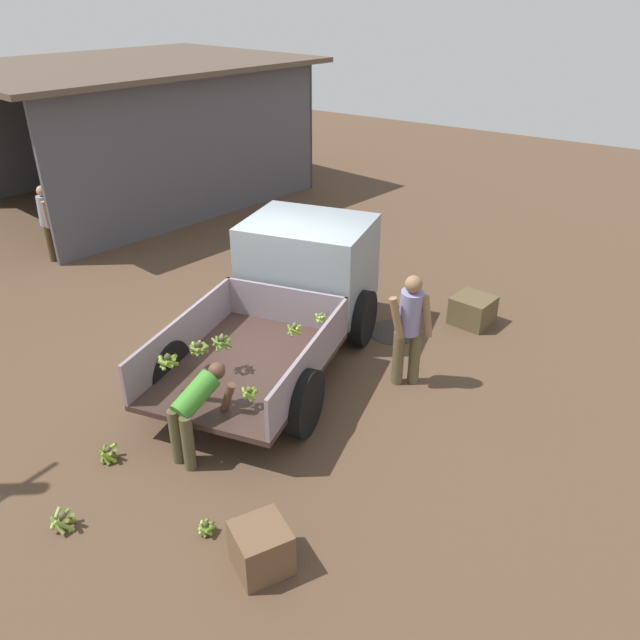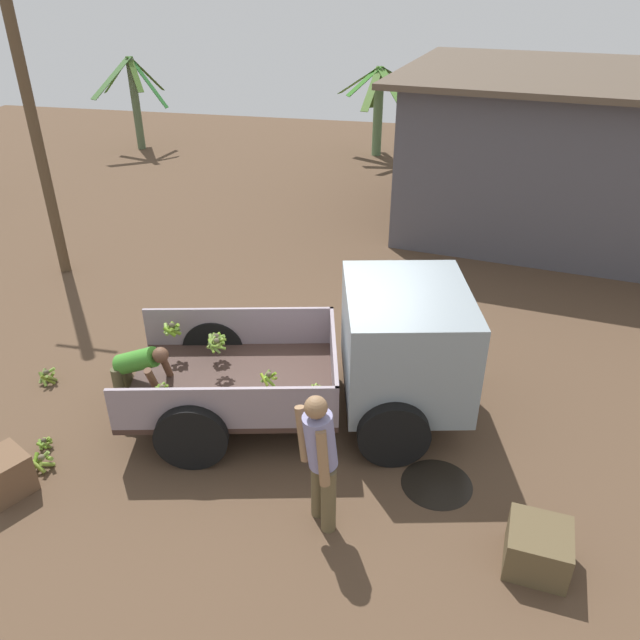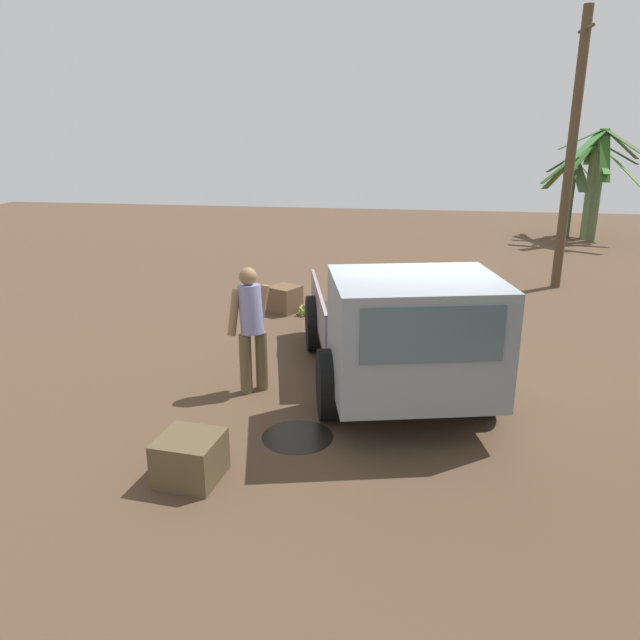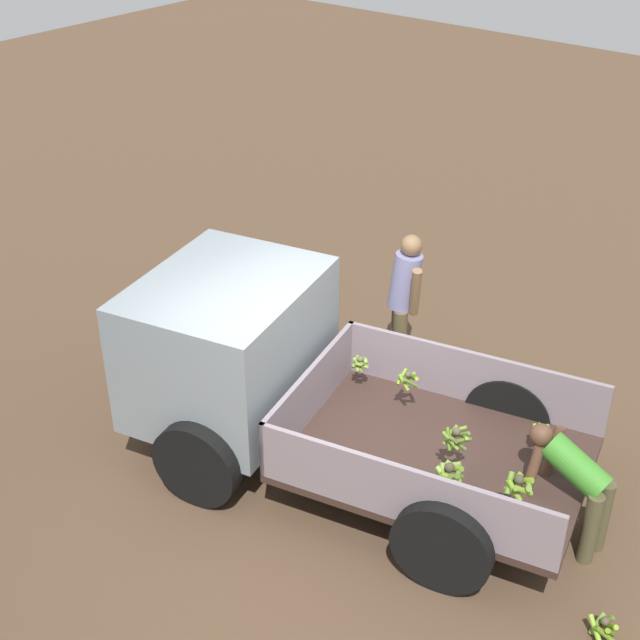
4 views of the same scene
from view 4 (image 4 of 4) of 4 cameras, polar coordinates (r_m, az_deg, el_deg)
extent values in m
plane|color=brown|center=(9.14, -0.34, -9.85)|extent=(36.00, 36.00, 0.00)
cylinder|color=black|center=(10.79, -2.89, -2.67)|extent=(0.86, 0.86, 0.01)
cube|color=#3A2822|center=(8.64, 7.52, -8.74)|extent=(3.12, 2.55, 0.08)
cube|color=gray|center=(7.72, 5.26, -11.01)|extent=(2.69, 0.66, 0.59)
cube|color=gray|center=(9.19, 9.67, -3.61)|extent=(2.69, 0.66, 0.59)
cube|color=gray|center=(8.83, -0.61, -4.71)|extent=(0.49, 1.95, 0.59)
cube|color=gray|center=(9.03, -5.90, -1.49)|extent=(1.96, 2.25, 1.41)
cube|color=#4C606B|center=(9.28, -10.19, 1.14)|extent=(0.38, 1.53, 0.62)
cylinder|color=black|center=(8.65, -7.84, -9.08)|extent=(0.92, 0.42, 0.90)
cylinder|color=black|center=(10.06, -1.54, -2.37)|extent=(0.92, 0.42, 0.90)
cylinder|color=black|center=(7.85, 7.85, -14.12)|extent=(0.92, 0.42, 0.90)
cylinder|color=black|center=(9.38, 11.98, -5.91)|extent=(0.92, 0.42, 0.90)
sphere|color=brown|center=(9.21, 2.59, -2.52)|extent=(0.06, 0.06, 0.06)
cylinder|color=#86A23D|center=(9.22, 2.33, -2.86)|extent=(0.13, 0.10, 0.13)
cylinder|color=olive|center=(9.22, 2.46, -2.95)|extent=(0.12, 0.05, 0.14)
cylinder|color=#86AC3D|center=(9.19, 2.69, -2.92)|extent=(0.11, 0.14, 0.10)
cylinder|color=olive|center=(9.21, 2.86, -2.87)|extent=(0.04, 0.14, 0.11)
cylinder|color=#82AC45|center=(9.26, 2.82, -2.77)|extent=(0.12, 0.09, 0.13)
cylinder|color=olive|center=(9.27, 2.71, -2.73)|extent=(0.12, 0.05, 0.14)
cylinder|color=#5D732F|center=(9.27, 2.54, -2.72)|extent=(0.10, 0.11, 0.14)
cylinder|color=olive|center=(9.25, 2.28, -2.66)|extent=(0.06, 0.15, 0.11)
sphere|color=brown|center=(8.68, 13.96, -6.74)|extent=(0.06, 0.06, 0.06)
cylinder|color=#7BA03C|center=(8.74, 13.65, -6.88)|extent=(0.07, 0.15, 0.14)
cylinder|color=olive|center=(8.71, 13.55, -6.99)|extent=(0.10, 0.15, 0.13)
cylinder|color=olive|center=(8.69, 13.76, -7.23)|extent=(0.13, 0.04, 0.15)
cylinder|color=olive|center=(8.66, 14.10, -7.21)|extent=(0.13, 0.15, 0.11)
cylinder|color=#7FB133|center=(8.71, 14.22, -7.15)|extent=(0.06, 0.14, 0.14)
cylinder|color=#88AF3D|center=(8.74, 14.22, -7.00)|extent=(0.14, 0.12, 0.14)
cylinder|color=olive|center=(8.76, 13.96, -6.66)|extent=(0.17, 0.10, 0.10)
sphere|color=#433D2C|center=(7.67, 12.62, -9.94)|extent=(0.09, 0.09, 0.09)
cylinder|color=#79A22B|center=(7.68, 12.31, -10.60)|extent=(0.17, 0.07, 0.18)
cylinder|color=#7AA52E|center=(7.67, 12.87, -10.61)|extent=(0.14, 0.19, 0.15)
cylinder|color=#7CA141|center=(7.71, 13.20, -10.26)|extent=(0.14, 0.20, 0.12)
cylinder|color=olive|center=(7.76, 12.87, -9.99)|extent=(0.20, 0.07, 0.15)
cylinder|color=olive|center=(7.75, 12.29, -10.07)|extent=(0.13, 0.18, 0.17)
cylinder|color=olive|center=(7.71, 12.03, -10.19)|extent=(0.11, 0.20, 0.15)
sphere|color=brown|center=(8.09, 8.73, -7.08)|extent=(0.08, 0.08, 0.08)
cylinder|color=olive|center=(8.17, 8.36, -7.27)|extent=(0.08, 0.18, 0.17)
cylinder|color=#4E731B|center=(8.12, 8.23, -7.55)|extent=(0.14, 0.15, 0.17)
cylinder|color=olive|center=(8.07, 8.35, -7.66)|extent=(0.20, 0.06, 0.13)
cylinder|color=olive|center=(8.09, 8.78, -7.80)|extent=(0.16, 0.15, 0.17)
cylinder|color=olive|center=(8.07, 9.17, -7.61)|extent=(0.08, 0.21, 0.11)
cylinder|color=olive|center=(8.14, 9.25, -7.41)|extent=(0.15, 0.17, 0.14)
cylinder|color=olive|center=(8.18, 9.04, -7.24)|extent=(0.19, 0.07, 0.15)
cylinder|color=olive|center=(8.19, 8.69, -7.00)|extent=(0.19, 0.14, 0.12)
sphere|color=#433C2B|center=(7.92, 8.30, -9.32)|extent=(0.09, 0.09, 0.09)
cylinder|color=#7DAA40|center=(7.91, 7.89, -9.87)|extent=(0.20, 0.09, 0.14)
cylinder|color=olive|center=(7.89, 8.34, -9.96)|extent=(0.18, 0.16, 0.13)
cylinder|color=#5A7728|center=(7.92, 8.68, -9.89)|extent=(0.08, 0.20, 0.14)
cylinder|color=olive|center=(7.94, 8.86, -9.65)|extent=(0.12, 0.20, 0.12)
cylinder|color=olive|center=(8.00, 8.61, -9.42)|extent=(0.19, 0.08, 0.15)
cylinder|color=olive|center=(8.01, 8.36, -9.18)|extent=(0.20, 0.12, 0.11)
cylinder|color=#85A043|center=(7.99, 7.92, -9.49)|extent=(0.08, 0.18, 0.17)
cylinder|color=olive|center=(7.96, 7.84, -9.73)|extent=(0.13, 0.17, 0.18)
sphere|color=brown|center=(8.86, 5.66, -3.49)|extent=(0.07, 0.07, 0.07)
cylinder|color=olive|center=(8.86, 5.38, -3.99)|extent=(0.16, 0.06, 0.15)
cylinder|color=olive|center=(8.84, 5.81, -4.03)|extent=(0.12, 0.16, 0.14)
cylinder|color=#85A725|center=(8.90, 6.08, -3.73)|extent=(0.15, 0.15, 0.13)
cylinder|color=#71A62A|center=(8.94, 5.70, -3.73)|extent=(0.14, 0.09, 0.17)
cylinder|color=olive|center=(8.92, 5.26, -3.63)|extent=(0.05, 0.17, 0.13)
cylinder|color=brown|center=(10.59, 5.00, -0.76)|extent=(0.23, 0.23, 0.85)
cylinder|color=brown|center=(10.39, 5.10, -1.46)|extent=(0.23, 0.23, 0.85)
cylinder|color=#8280AE|center=(10.12, 5.45, 2.50)|extent=(0.50, 0.49, 0.69)
sphere|color=#8C6746|center=(9.92, 5.87, 4.78)|extent=(0.24, 0.24, 0.24)
cylinder|color=#8C6746|center=(10.33, 5.78, 2.90)|extent=(0.22, 0.23, 0.63)
cylinder|color=#8C6746|center=(9.96, 6.12, 1.78)|extent=(0.24, 0.26, 0.63)
cylinder|color=brown|center=(8.38, 16.91, -12.66)|extent=(0.15, 0.15, 0.75)
cylinder|color=brown|center=(8.53, 17.57, -11.88)|extent=(0.15, 0.15, 0.75)
cylinder|color=#3B8528|center=(8.21, 16.08, -9.00)|extent=(0.66, 0.31, 0.48)
sphere|color=brown|center=(8.23, 13.98, -7.17)|extent=(0.21, 0.21, 0.21)
cylinder|color=brown|center=(8.28, 13.36, -9.67)|extent=(0.11, 0.28, 0.56)
cylinder|color=brown|center=(8.55, 14.58, -8.35)|extent=(0.11, 0.30, 0.55)
sphere|color=#4D4632|center=(7.94, 17.77, -17.88)|extent=(0.07, 0.07, 0.07)
cylinder|color=olive|center=(7.99, 18.08, -18.46)|extent=(0.06, 0.17, 0.18)
cylinder|color=olive|center=(8.03, 18.11, -18.15)|extent=(0.16, 0.15, 0.18)
cylinder|color=#5A722B|center=(8.04, 17.68, -17.96)|extent=(0.17, 0.10, 0.19)
cylinder|color=olive|center=(8.02, 17.33, -18.04)|extent=(0.09, 0.17, 0.19)
cylinder|color=#7DAA2C|center=(7.95, 17.17, -18.29)|extent=(0.19, 0.16, 0.14)
cylinder|color=#5A7A1E|center=(7.95, 17.74, -18.60)|extent=(0.18, 0.13, 0.17)
cube|color=brown|center=(11.87, -3.69, 2.02)|extent=(0.69, 0.69, 0.48)
camera|label=1|loc=(10.95, 52.62, 15.32)|focal=35.00mm
camera|label=2|loc=(13.64, 15.31, 27.73)|focal=35.00mm
camera|label=3|loc=(13.89, -28.89, 17.64)|focal=35.00mm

